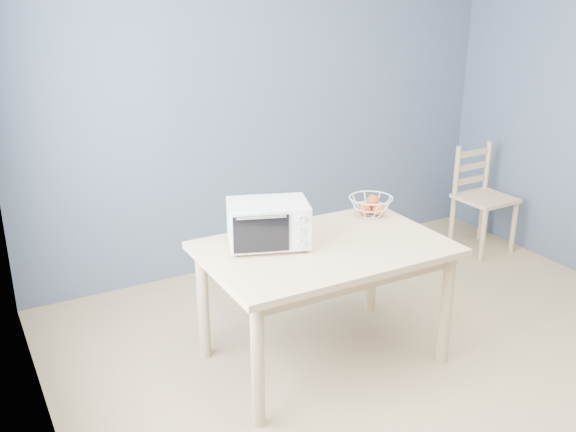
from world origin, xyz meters
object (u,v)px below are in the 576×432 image
dining_table (325,262)px  fruit_basket (370,205)px  toaster_oven (265,223)px  dining_chair (481,199)px

dining_table → fruit_basket: fruit_basket is taller
toaster_oven → fruit_basket: (0.82, 0.12, -0.07)m
dining_table → toaster_oven: size_ratio=2.68×
dining_table → toaster_oven: bearing=152.6°
dining_table → toaster_oven: (-0.30, 0.16, 0.24)m
fruit_basket → dining_chair: bearing=19.7°
fruit_basket → dining_chair: 1.71m
fruit_basket → toaster_oven: bearing=-171.5°
toaster_oven → dining_chair: toaster_oven is taller
dining_table → fruit_basket: size_ratio=3.99×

